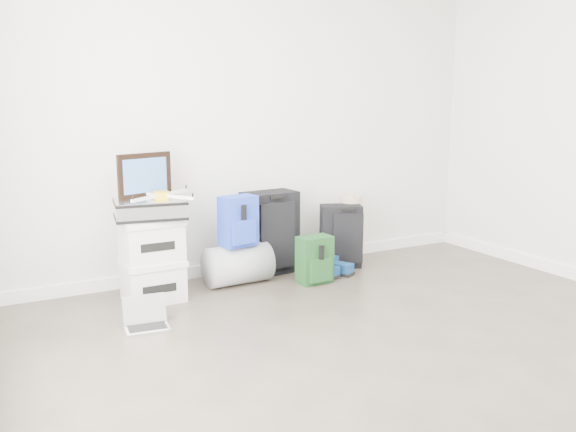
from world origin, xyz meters
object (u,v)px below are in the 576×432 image
large_suitcase (270,233)px  laptop (146,320)px  briefcase (150,209)px  carry_on (341,236)px  boxes_stack (152,260)px  duffel_bag (238,264)px

large_suitcase → laptop: 1.53m
briefcase → carry_on: briefcase is taller
boxes_stack → briefcase: briefcase is taller
briefcase → duffel_bag: bearing=15.6°
boxes_stack → large_suitcase: large_suitcase is taller
boxes_stack → laptop: 0.60m
duffel_bag → laptop: size_ratio=1.73×
boxes_stack → large_suitcase: (1.10, 0.24, 0.04)m
briefcase → duffel_bag: briefcase is taller
boxes_stack → briefcase: 0.38m
boxes_stack → duffel_bag: bearing=5.3°
duffel_bag → laptop: bearing=-149.1°
briefcase → large_suitcase: size_ratio=0.70×
duffel_bag → large_suitcase: bearing=21.7°
boxes_stack → large_suitcase: size_ratio=0.88×
duffel_bag → large_suitcase: (0.38, 0.16, 0.19)m
boxes_stack → duffel_bag: 0.74m
duffel_bag → laptop: 1.10m
briefcase → laptop: bearing=-102.0°
boxes_stack → large_suitcase: bearing=11.4°
briefcase → carry_on: bearing=13.1°
boxes_stack → carry_on: (1.74, 0.12, -0.04)m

